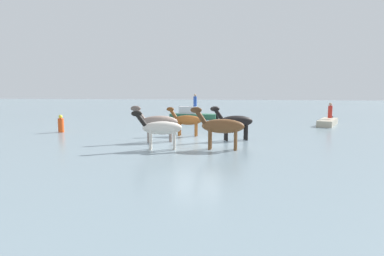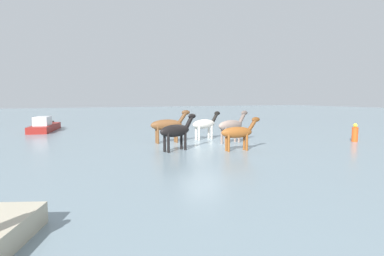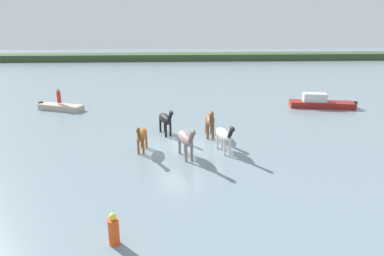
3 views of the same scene
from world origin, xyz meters
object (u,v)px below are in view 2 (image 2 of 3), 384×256
at_px(horse_dun_straggler, 168,125).
at_px(buoy_channel_marker, 355,134).
at_px(horse_mid_herd, 238,132).
at_px(horse_gray_outer, 205,124).
at_px(horse_dark_mare, 232,125).
at_px(horse_rear_stallion, 176,131).
at_px(boat_motor_center, 44,127).

height_order(horse_dun_straggler, buoy_channel_marker, horse_dun_straggler).
distance_m(horse_dun_straggler, horse_mid_herd, 4.71).
xyz_separation_m(horse_dun_straggler, horse_gray_outer, (0.50, -2.73, -0.08)).
bearing_deg(horse_dark_mare, buoy_channel_marker, -35.61).
relative_size(horse_mid_herd, horse_gray_outer, 0.95).
distance_m(horse_dun_straggler, horse_rear_stallion, 2.85).
distance_m(horse_gray_outer, horse_dark_mare, 2.27).
xyz_separation_m(horse_mid_herd, horse_rear_stallion, (1.27, 2.90, 0.09)).
relative_size(horse_dun_straggler, horse_rear_stallion, 1.05).
xyz_separation_m(horse_dun_straggler, buoy_channel_marker, (-4.29, -10.72, -0.57)).
bearing_deg(horse_gray_outer, buoy_channel_marker, -44.65).
height_order(horse_dun_straggler, horse_dark_mare, horse_dun_straggler).
xyz_separation_m(horse_gray_outer, buoy_channel_marker, (-4.79, -7.99, -0.49)).
xyz_separation_m(horse_dun_straggler, horse_mid_herd, (-4.07, -2.37, -0.14)).
distance_m(boat_motor_center, buoy_channel_marker, 23.04).
bearing_deg(buoy_channel_marker, horse_gray_outer, 59.05).
xyz_separation_m(horse_dark_mare, horse_rear_stallion, (-1.15, 3.99, -0.03)).
relative_size(horse_mid_herd, horse_rear_stallion, 0.93).
bearing_deg(horse_gray_outer, horse_dun_straggler, 176.62).
xyz_separation_m(horse_mid_herd, horse_dark_mare, (2.42, -1.09, 0.11)).
bearing_deg(boat_motor_center, buoy_channel_marker, 61.76).
bearing_deg(horse_mid_herd, buoy_channel_marker, 3.32).
xyz_separation_m(horse_dark_mare, boat_motor_center, (11.91, 10.60, -0.74)).
distance_m(horse_gray_outer, buoy_channel_marker, 9.32).
height_order(horse_dun_straggler, horse_mid_herd, horse_dun_straggler).
bearing_deg(boat_motor_center, horse_dark_mare, 52.60).
height_order(horse_rear_stallion, buoy_channel_marker, horse_rear_stallion).
bearing_deg(horse_dun_straggler, horse_dark_mare, -24.17).
distance_m(horse_gray_outer, horse_rear_stallion, 4.64).
relative_size(boat_motor_center, buoy_channel_marker, 4.86).
height_order(horse_dark_mare, boat_motor_center, horse_dark_mare).
distance_m(horse_dun_straggler, horse_dark_mare, 3.83).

